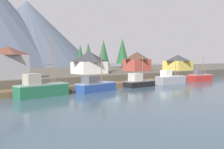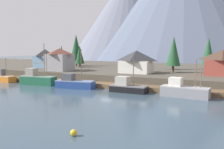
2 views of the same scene
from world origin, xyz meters
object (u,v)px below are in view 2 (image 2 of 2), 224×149
conifer_back_right (76,48)px  conifer_centre (80,55)px  house_grey (60,59)px  conifer_near_right (62,54)px  conifer_mid_left (174,51)px  fishing_boat_orange (3,78)px  house_red (223,62)px  channel_buoy (74,133)px  conifer_near_left (173,53)px  fishing_boat_green (37,79)px  fishing_boat_blue (74,83)px  fishing_boat_grey (184,90)px  house_blue (45,58)px  house_white (136,61)px  fishing_boat_black (127,87)px  conifer_mid_right (208,51)px

conifer_back_right → conifer_centre: 7.05m
conifer_back_right → conifer_centre: size_ratio=1.54×
house_grey → conifer_near_right: size_ratio=0.93×
conifer_mid_left → conifer_centre: (-32.52, 4.49, -1.38)m
fishing_boat_orange → house_red: (52.97, 17.63, 4.58)m
conifer_near_right → channel_buoy: size_ratio=10.66×
house_red → conifer_near_left: 18.43m
fishing_boat_green → house_grey: 12.18m
channel_buoy → fishing_boat_blue: bearing=125.0°
fishing_boat_grey → house_grey: 38.82m
house_blue → house_white: bearing=-5.0°
conifer_mid_left → house_grey: bearing=-163.9°
fishing_boat_black → channel_buoy: 26.37m
conifer_mid_left → channel_buoy: bearing=-89.8°
house_white → fishing_boat_black: bearing=-76.1°
conifer_back_right → conifer_mid_right: bearing=11.8°
conifer_near_right → conifer_centre: size_ratio=1.01×
conifer_near_left → conifer_centre: (-30.26, -4.95, -0.59)m
fishing_boat_grey → channel_buoy: (-6.25, -25.68, -0.88)m
fishing_boat_blue → conifer_near_right: (-27.03, 30.41, 5.58)m
conifer_near_right → conifer_mid_left: 45.70m
fishing_boat_grey → conifer_mid_left: (-6.41, 19.82, 6.92)m
conifer_near_right → conifer_mid_left: (44.54, -10.14, 1.43)m
conifer_near_left → conifer_mid_right: conifer_mid_right is taller
house_red → conifer_mid_left: bearing=170.2°
fishing_boat_green → fishing_boat_grey: fishing_boat_green is taller
house_white → house_blue: bearing=175.0°
house_grey → conifer_near_left: size_ratio=0.81×
conifer_near_left → conifer_back_right: conifer_back_right is taller
fishing_boat_green → fishing_boat_grey: size_ratio=1.16×
fishing_boat_grey → conifer_mid_left: size_ratio=0.92×
house_white → conifer_back_right: bearing=153.7°
house_blue → house_grey: size_ratio=0.90×
house_blue → house_white: (33.35, -2.93, -0.15)m
house_blue → conifer_near_right: (-2.69, 12.19, 1.08)m
house_grey → conifer_mid_right: (37.42, 27.19, 2.19)m
house_grey → conifer_mid_left: conifer_mid_left is taller
fishing_boat_blue → house_grey: size_ratio=1.30×
fishing_boat_orange → fishing_boat_blue: size_ratio=0.84×
house_grey → fishing_boat_black: bearing=-22.9°
conifer_near_left → conifer_centre: conifer_near_left is taller
fishing_boat_orange → channel_buoy: size_ratio=10.90×
house_grey → house_white: size_ratio=0.84×
fishing_boat_black → house_blue: size_ratio=1.21×
fishing_boat_green → house_grey: size_ratio=1.46×
fishing_boat_green → house_blue: size_ratio=1.62×
fishing_boat_black → house_red: (16.89, 17.55, 4.49)m
fishing_boat_black → fishing_boat_grey: fishing_boat_black is taller
conifer_mid_right → house_blue: bearing=-157.2°
conifer_near_left → conifer_mid_right: bearing=44.4°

